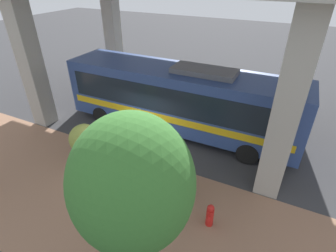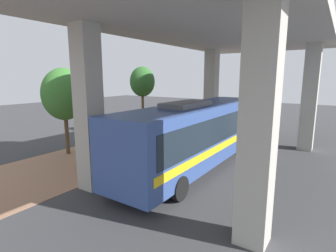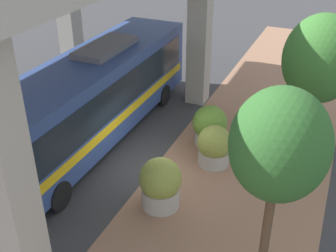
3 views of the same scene
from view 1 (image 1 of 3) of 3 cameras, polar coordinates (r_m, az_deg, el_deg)
name	(u,v)px [view 1 (image 1 of 3)]	position (r m, az deg, el deg)	size (l,w,h in m)	color
ground_plane	(131,155)	(12.64, -7.98, -6.18)	(80.00, 80.00, 0.00)	#38383A
sidewalk_strip	(89,197)	(10.94, -16.80, -14.56)	(6.00, 40.00, 0.02)	#936B51
bus	(180,97)	(13.47, 2.58, 6.41)	(2.82, 12.03, 3.64)	#334C8C
fire_hydrant	(210,215)	(9.44, 9.12, -18.61)	(0.53, 0.26, 0.93)	red
planter_front	(130,174)	(10.41, -8.29, -10.38)	(1.25, 1.25, 1.57)	#ADA89E
planter_middle	(168,174)	(10.26, -0.02, -10.46)	(1.37, 1.37, 1.63)	#ADA89E
planter_back	(85,143)	(12.41, -17.57, -3.46)	(1.34, 1.34, 1.74)	#ADA89E
street_tree_far	(132,184)	(5.62, -7.74, -12.45)	(2.65, 2.65, 5.37)	brown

